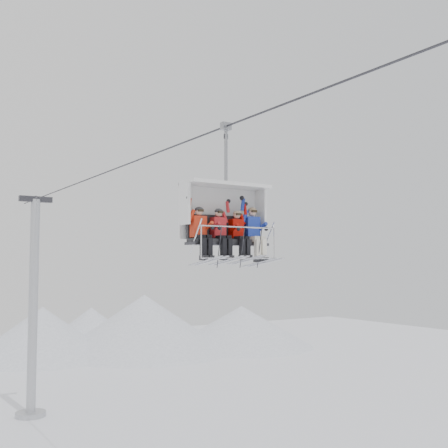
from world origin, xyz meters
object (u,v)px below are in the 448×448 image
lift_tower_right (33,321)px  skier_far_right (254,232)px  skier_center_left (220,232)px  skier_center_right (239,233)px  chairlift_carrier (223,214)px  skier_far_left (200,231)px

lift_tower_right → skier_far_right: 22.73m
skier_center_left → skier_center_right: 0.62m
lift_tower_right → skier_center_left: (-0.31, -22.29, 4.42)m
skier_center_left → chairlift_carrier: bearing=46.1°
lift_tower_right → skier_far_left: (-0.95, -22.28, 4.43)m
chairlift_carrier → skier_far_right: bearing=-19.7°
lift_tower_right → skier_center_right: size_ratio=7.99×
chairlift_carrier → skier_far_right: 1.04m
skier_center_right → skier_far_right: 0.55m
skier_center_left → skier_far_right: size_ratio=0.97×
chairlift_carrier → skier_far_right: chairlift_carrier is taller
lift_tower_right → skier_center_right: (0.31, -22.29, 4.40)m
skier_center_right → skier_far_right: bearing=1.7°
chairlift_carrier → skier_far_left: chairlift_carrier is taller
lift_tower_right → skier_far_left: lift_tower_right is taller
chairlift_carrier → skier_center_left: bearing=-133.9°
chairlift_carrier → skier_center_left: chairlift_carrier is taller
skier_center_left → skier_far_right: skier_far_right is taller
lift_tower_right → skier_far_left: size_ratio=7.99×
skier_center_left → skier_far_right: (1.16, 0.01, 0.04)m
lift_tower_right → chairlift_carrier: (0.00, -21.97, 4.95)m
skier_far_right → skier_far_left: bearing=-179.7°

